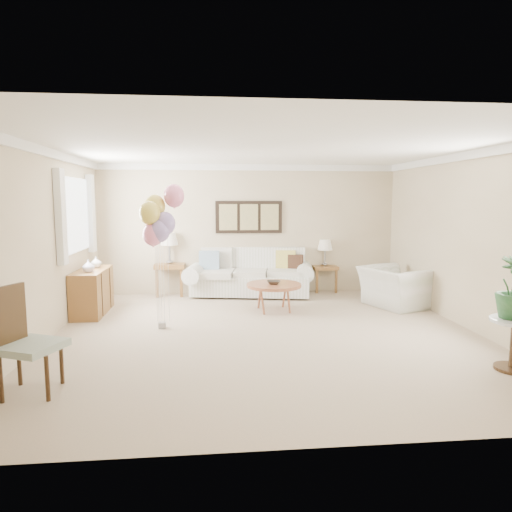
# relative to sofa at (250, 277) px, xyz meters

# --- Properties ---
(ground_plane) EXTENTS (6.00, 6.00, 0.00)m
(ground_plane) POSITION_rel_sofa_xyz_m (-0.01, -2.75, -0.37)
(ground_plane) COLOR tan
(room_shell) EXTENTS (6.04, 6.04, 2.60)m
(room_shell) POSITION_rel_sofa_xyz_m (-0.12, -2.66, 1.26)
(room_shell) COLOR beige
(room_shell) RESTS_ON ground
(wall_art_triptych) EXTENTS (1.35, 0.06, 0.65)m
(wall_art_triptych) POSITION_rel_sofa_xyz_m (-0.01, 0.21, 1.18)
(wall_art_triptych) COLOR black
(wall_art_triptych) RESTS_ON ground
(sofa) EXTENTS (2.68, 1.31, 0.93)m
(sofa) POSITION_rel_sofa_xyz_m (0.00, 0.00, 0.00)
(sofa) COLOR silver
(sofa) RESTS_ON ground
(end_table_left) EXTENTS (0.59, 0.53, 0.64)m
(end_table_left) POSITION_rel_sofa_xyz_m (-1.60, 0.12, 0.17)
(end_table_left) COLOR brown
(end_table_left) RESTS_ON ground
(end_table_right) EXTENTS (0.50, 0.45, 0.54)m
(end_table_right) POSITION_rel_sofa_xyz_m (1.56, 0.17, 0.09)
(end_table_right) COLOR brown
(end_table_right) RESTS_ON ground
(lamp_left) EXTENTS (0.35, 0.35, 0.61)m
(lamp_left) POSITION_rel_sofa_xyz_m (-1.60, 0.12, 0.74)
(lamp_left) COLOR gray
(lamp_left) RESTS_ON end_table_left
(lamp_right) EXTENTS (0.31, 0.31, 0.54)m
(lamp_right) POSITION_rel_sofa_xyz_m (1.56, 0.17, 0.59)
(lamp_right) COLOR gray
(lamp_right) RESTS_ON end_table_right
(coffee_table) EXTENTS (0.94, 0.94, 0.47)m
(coffee_table) POSITION_rel_sofa_xyz_m (0.28, -1.39, 0.07)
(coffee_table) COLOR brown
(coffee_table) RESTS_ON ground
(decor_bowl) EXTENTS (0.26, 0.26, 0.06)m
(decor_bowl) POSITION_rel_sofa_xyz_m (0.27, -1.42, 0.13)
(decor_bowl) COLOR #2E2820
(decor_bowl) RESTS_ON coffee_table
(armchair) EXTENTS (1.26, 1.34, 0.70)m
(armchair) POSITION_rel_sofa_xyz_m (2.48, -1.27, -0.02)
(armchair) COLOR silver
(armchair) RESTS_ON ground
(accent_chair) EXTENTS (0.69, 0.69, 1.07)m
(accent_chair) POSITION_rel_sofa_xyz_m (-2.63, -4.47, 0.19)
(accent_chair) COLOR #94A392
(accent_chair) RESTS_ON ground
(credenza) EXTENTS (0.46, 1.20, 0.74)m
(credenza) POSITION_rel_sofa_xyz_m (-2.77, -1.25, 0.00)
(credenza) COLOR brown
(credenza) RESTS_ON ground
(vase_white) EXTENTS (0.22, 0.22, 0.20)m
(vase_white) POSITION_rel_sofa_xyz_m (-2.75, -1.50, 0.47)
(vase_white) COLOR #B3B1C7
(vase_white) RESTS_ON credenza
(vase_sage) EXTENTS (0.21, 0.21, 0.19)m
(vase_sage) POSITION_rel_sofa_xyz_m (-2.75, -1.01, 0.47)
(vase_sage) COLOR #BBBCBA
(vase_sage) RESTS_ON credenza
(balloon_cluster) EXTENTS (0.63, 0.49, 2.13)m
(balloon_cluster) POSITION_rel_sofa_xyz_m (-1.52, -2.31, 1.27)
(balloon_cluster) COLOR gray
(balloon_cluster) RESTS_ON ground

